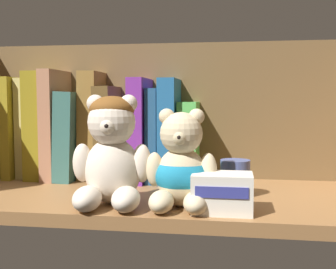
# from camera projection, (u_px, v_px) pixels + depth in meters

# --- Properties ---
(shelf_board) EXTENTS (0.74, 0.31, 0.02)m
(shelf_board) POSITION_uv_depth(u_px,v_px,m) (149.00, 198.00, 0.72)
(shelf_board) COLOR olive
(shelf_board) RESTS_ON ground
(shelf_back_panel) EXTENTS (0.77, 0.01, 0.29)m
(shelf_back_panel) POSITION_uv_depth(u_px,v_px,m) (164.00, 115.00, 0.87)
(shelf_back_panel) COLOR brown
(shelf_back_panel) RESTS_ON ground
(book_1) EXTENTS (0.03, 0.09, 0.17)m
(book_1) POSITION_uv_depth(u_px,v_px,m) (9.00, 134.00, 0.88)
(book_1) COLOR #706113
(book_1) RESTS_ON shelf_board
(book_2) EXTENTS (0.02, 0.13, 0.20)m
(book_2) POSITION_uv_depth(u_px,v_px,m) (20.00, 127.00, 0.88)
(book_2) COLOR olive
(book_2) RESTS_ON shelf_board
(book_3) EXTENTS (0.02, 0.09, 0.20)m
(book_3) POSITION_uv_depth(u_px,v_px,m) (31.00, 128.00, 0.87)
(book_3) COLOR tan
(book_3) RESTS_ON shelf_board
(book_4) EXTENTS (0.04, 0.13, 0.21)m
(book_4) POSITION_uv_depth(u_px,v_px,m) (45.00, 125.00, 0.87)
(book_4) COLOR olive
(book_4) RESTS_ON shelf_board
(book_5) EXTENTS (0.03, 0.15, 0.22)m
(book_5) POSITION_uv_depth(u_px,v_px,m) (60.00, 124.00, 0.86)
(book_5) COLOR #AB7455
(book_5) RESTS_ON shelf_board
(book_6) EXTENTS (0.04, 0.15, 0.17)m
(book_6) POSITION_uv_depth(u_px,v_px,m) (75.00, 135.00, 0.86)
(book_6) COLOR #386963
(book_6) RESTS_ON shelf_board
(book_7) EXTENTS (0.04, 0.09, 0.21)m
(book_7) POSITION_uv_depth(u_px,v_px,m) (93.00, 125.00, 0.85)
(book_7) COLOR olive
(book_7) RESTS_ON shelf_board
(book_8) EXTENTS (0.04, 0.12, 0.18)m
(book_8) POSITION_uv_depth(u_px,v_px,m) (110.00, 133.00, 0.85)
(book_8) COLOR brown
(book_8) RESTS_ON shelf_board
(book_9) EXTENTS (0.03, 0.15, 0.16)m
(book_9) POSITION_uv_depth(u_px,v_px,m) (127.00, 140.00, 0.84)
(book_9) COLOR #5256B4
(book_9) RESTS_ON shelf_board
(book_10) EXTENTS (0.03, 0.15, 0.20)m
(book_10) POSITION_uv_depth(u_px,v_px,m) (142.00, 129.00, 0.84)
(book_10) COLOR #742B96
(book_10) RESTS_ON shelf_board
(book_11) EXTENTS (0.02, 0.12, 0.18)m
(book_11) POSITION_uv_depth(u_px,v_px,m) (156.00, 135.00, 0.83)
(book_11) COLOR navy
(book_11) RESTS_ON shelf_board
(book_12) EXTENTS (0.03, 0.13, 0.20)m
(book_12) POSITION_uv_depth(u_px,v_px,m) (171.00, 130.00, 0.83)
(book_12) COLOR #1F5C95
(book_12) RESTS_ON shelf_board
(book_13) EXTENTS (0.04, 0.10, 0.15)m
(book_13) POSITION_uv_depth(u_px,v_px,m) (189.00, 141.00, 0.82)
(book_13) COLOR #56C054
(book_13) RESTS_ON shelf_board
(teddy_bear_larger) EXTENTS (0.12, 0.13, 0.17)m
(teddy_bear_larger) POSITION_uv_depth(u_px,v_px,m) (112.00, 153.00, 0.63)
(teddy_bear_larger) COLOR beige
(teddy_bear_larger) RESTS_ON shelf_board
(teddy_bear_smaller) EXTENTS (0.11, 0.11, 0.15)m
(teddy_bear_smaller) POSITION_uv_depth(u_px,v_px,m) (181.00, 169.00, 0.62)
(teddy_bear_smaller) COLOR beige
(teddy_bear_smaller) RESTS_ON shelf_board
(pillar_candle) EXTENTS (0.05, 0.05, 0.06)m
(pillar_candle) POSITION_uv_depth(u_px,v_px,m) (235.00, 178.00, 0.69)
(pillar_candle) COLOR #4C5B99
(pillar_candle) RESTS_ON shelf_board
(small_product_box) EXTENTS (0.08, 0.06, 0.06)m
(small_product_box) POSITION_uv_depth(u_px,v_px,m) (222.00, 193.00, 0.59)
(small_product_box) COLOR silver
(small_product_box) RESTS_ON shelf_board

